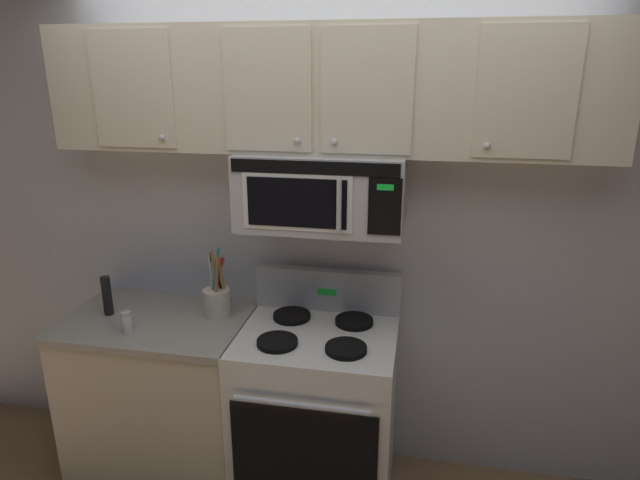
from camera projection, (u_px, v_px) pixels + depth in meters
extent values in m
cube|color=silver|center=(331.00, 223.00, 2.80)|extent=(5.20, 0.10, 2.70)
cube|color=white|center=(317.00, 413.00, 2.73)|extent=(0.76, 0.64, 0.90)
cube|color=black|center=(303.00, 459.00, 2.42)|extent=(0.67, 0.01, 0.52)
cylinder|color=#B7BABF|center=(301.00, 405.00, 2.31)|extent=(0.61, 0.03, 0.03)
cube|color=#B7BABF|center=(328.00, 289.00, 2.82)|extent=(0.76, 0.07, 0.22)
cube|color=#19D83F|center=(327.00, 292.00, 2.79)|extent=(0.10, 0.00, 0.04)
cylinder|color=black|center=(277.00, 342.00, 2.48)|extent=(0.19, 0.19, 0.02)
cylinder|color=black|center=(346.00, 349.00, 2.43)|extent=(0.19, 0.19, 0.02)
cylinder|color=black|center=(292.00, 316.00, 2.74)|extent=(0.19, 0.19, 0.02)
cylinder|color=black|center=(354.00, 321.00, 2.69)|extent=(0.19, 0.19, 0.02)
cube|color=#B7BABF|center=(322.00, 190.00, 2.50)|extent=(0.76, 0.39, 0.35)
cube|color=black|center=(314.00, 168.00, 2.27)|extent=(0.73, 0.01, 0.06)
cube|color=white|center=(297.00, 203.00, 2.33)|extent=(0.49, 0.01, 0.25)
cube|color=black|center=(297.00, 203.00, 2.33)|extent=(0.44, 0.01, 0.22)
cube|color=black|center=(385.00, 207.00, 2.26)|extent=(0.14, 0.01, 0.25)
cube|color=#19D83F|center=(385.00, 187.00, 2.23)|extent=(0.07, 0.00, 0.03)
cylinder|color=#B7BABF|center=(339.00, 206.00, 2.27)|extent=(0.02, 0.02, 0.23)
cube|color=beige|center=(324.00, 90.00, 2.39)|extent=(2.50, 0.33, 0.55)
cube|color=beige|center=(132.00, 90.00, 2.38)|extent=(0.38, 0.01, 0.51)
sphere|color=#B7BABF|center=(162.00, 138.00, 2.41)|extent=(0.03, 0.03, 0.03)
cube|color=beige|center=(267.00, 91.00, 2.27)|extent=(0.38, 0.01, 0.51)
sphere|color=#B7BABF|center=(297.00, 141.00, 2.29)|extent=(0.03, 0.03, 0.03)
cube|color=beige|center=(367.00, 92.00, 2.19)|extent=(0.38, 0.01, 0.51)
sphere|color=#B7BABF|center=(334.00, 142.00, 2.26)|extent=(0.03, 0.03, 0.03)
cube|color=beige|center=(527.00, 93.00, 2.08)|extent=(0.38, 0.01, 0.51)
sphere|color=#B7BABF|center=(487.00, 146.00, 2.15)|extent=(0.03, 0.03, 0.03)
cube|color=beige|center=(164.00, 397.00, 2.89)|extent=(0.90, 0.62, 0.86)
cube|color=#9E998E|center=(157.00, 321.00, 2.76)|extent=(0.93, 0.65, 0.03)
cylinder|color=beige|center=(217.00, 302.00, 2.76)|extent=(0.14, 0.14, 0.14)
cylinder|color=olive|center=(216.00, 279.00, 2.70)|extent=(0.05, 0.02, 0.26)
cylinder|color=red|center=(217.00, 279.00, 2.75)|extent=(0.08, 0.06, 0.23)
cylinder|color=black|center=(217.00, 277.00, 2.75)|extent=(0.09, 0.03, 0.25)
cylinder|color=silver|center=(211.00, 278.00, 2.72)|extent=(0.02, 0.05, 0.26)
cylinder|color=teal|center=(215.00, 275.00, 2.71)|extent=(0.07, 0.02, 0.29)
cylinder|color=tan|center=(222.00, 279.00, 2.75)|extent=(0.05, 0.04, 0.24)
cylinder|color=#BCBCC1|center=(217.00, 272.00, 2.74)|extent=(0.02, 0.05, 0.30)
cylinder|color=#A87A47|center=(215.00, 275.00, 2.73)|extent=(0.02, 0.05, 0.28)
cylinder|color=white|center=(127.00, 324.00, 2.58)|extent=(0.05, 0.05, 0.09)
cylinder|color=#B7BABF|center=(126.00, 314.00, 2.57)|extent=(0.05, 0.05, 0.02)
cylinder|color=black|center=(107.00, 296.00, 2.76)|extent=(0.05, 0.05, 0.21)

